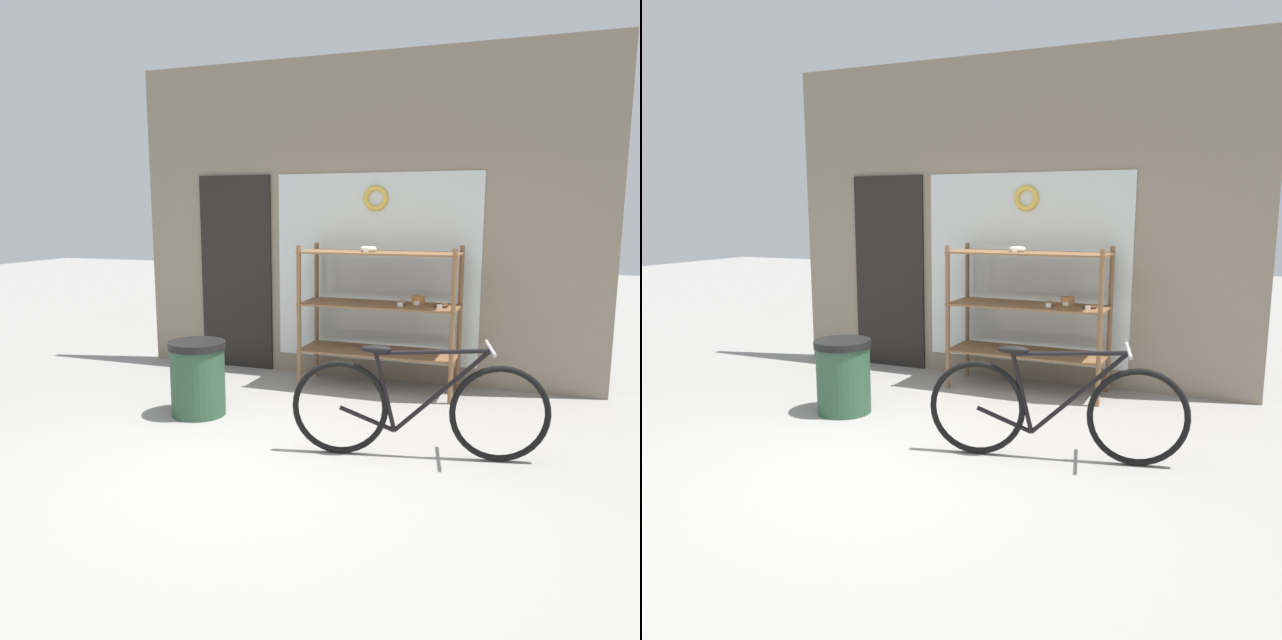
{
  "view_description": "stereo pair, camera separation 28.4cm",
  "coord_description": "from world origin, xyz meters",
  "views": [
    {
      "loc": [
        1.82,
        -3.68,
        1.73
      ],
      "look_at": [
        0.17,
        0.87,
        0.88
      ],
      "focal_mm": 35.0,
      "sensor_mm": 36.0,
      "label": 1
    },
    {
      "loc": [
        2.09,
        -3.58,
        1.73
      ],
      "look_at": [
        0.17,
        0.87,
        0.88
      ],
      "focal_mm": 35.0,
      "sensor_mm": 36.0,
      "label": 2
    }
  ],
  "objects": [
    {
      "name": "storefront_facade",
      "position": [
        -0.04,
        2.48,
        1.58
      ],
      "size": [
        4.88,
        0.13,
        3.24
      ],
      "color": "gray",
      "rests_on": "ground_plane"
    },
    {
      "name": "ground_plane",
      "position": [
        0.0,
        0.0,
        0.0
      ],
      "size": [
        30.0,
        30.0,
        0.0
      ],
      "primitive_type": "plane",
      "color": "gray"
    },
    {
      "name": "trash_bin",
      "position": [
        -0.91,
        0.8,
        0.35
      ],
      "size": [
        0.49,
        0.49,
        0.64
      ],
      "color": "#2D5138",
      "rests_on": "ground_plane"
    },
    {
      "name": "bicycle",
      "position": [
        1.04,
        0.49,
        0.37
      ],
      "size": [
        1.77,
        0.54,
        0.82
      ],
      "rotation": [
        0.0,
        0.0,
        0.21
      ],
      "color": "black",
      "rests_on": "ground_plane"
    },
    {
      "name": "display_case",
      "position": [
        0.36,
        2.08,
        0.83
      ],
      "size": [
        1.51,
        0.53,
        1.4
      ],
      "color": "brown",
      "rests_on": "ground_plane"
    }
  ]
}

